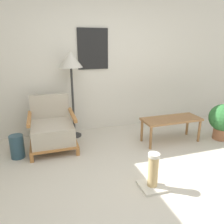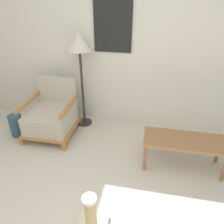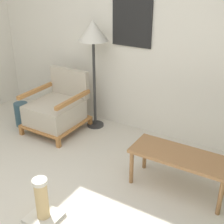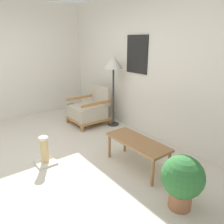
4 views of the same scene
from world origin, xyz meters
name	(u,v)px [view 2 (image 2 of 4)]	position (x,y,z in m)	size (l,w,h in m)	color
wall_back	(119,41)	(0.00, 2.27, 1.35)	(8.00, 0.09, 2.70)	silver
armchair	(52,116)	(-0.94, 1.62, 0.32)	(0.72, 0.77, 0.83)	#B2753D
floor_lamp	(79,46)	(-0.54, 1.99, 1.32)	(0.40, 0.40, 1.53)	#2D2D2D
coffee_table	(185,143)	(1.01, 1.23, 0.37)	(1.01, 0.41, 0.43)	olive
vase	(16,125)	(-1.47, 1.45, 0.18)	(0.20, 0.20, 0.35)	#2D4C5B
scratching_post	(91,217)	(0.10, 0.17, 0.17)	(0.29, 0.29, 0.45)	beige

